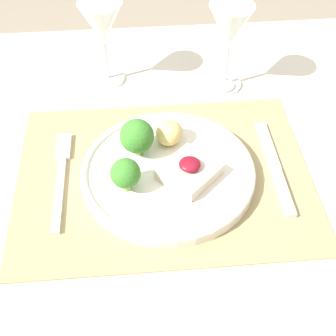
{
  "coord_description": "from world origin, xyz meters",
  "views": [
    {
      "loc": [
        -0.04,
        -0.52,
        1.28
      ],
      "look_at": [
        0.01,
        -0.01,
        0.74
      ],
      "focal_mm": 50.0,
      "sensor_mm": 36.0,
      "label": 1
    }
  ],
  "objects_px": {
    "wine_glass_near": "(230,30)",
    "wine_glass_far": "(102,27)",
    "dinner_plate": "(166,168)",
    "spoon": "(212,86)",
    "fork": "(61,172)",
    "knife": "(276,172)"
  },
  "relations": [
    {
      "from": "wine_glass_near",
      "to": "wine_glass_far",
      "type": "relative_size",
      "value": 1.03
    },
    {
      "from": "dinner_plate",
      "to": "spoon",
      "type": "bearing_deg",
      "value": 63.98
    },
    {
      "from": "fork",
      "to": "wine_glass_near",
      "type": "height_order",
      "value": "wine_glass_near"
    },
    {
      "from": "dinner_plate",
      "to": "spoon",
      "type": "relative_size",
      "value": 1.43
    },
    {
      "from": "knife",
      "to": "wine_glass_near",
      "type": "distance_m",
      "value": 0.28
    },
    {
      "from": "dinner_plate",
      "to": "wine_glass_far",
      "type": "relative_size",
      "value": 1.7
    },
    {
      "from": "knife",
      "to": "fork",
      "type": "bearing_deg",
      "value": 176.63
    },
    {
      "from": "spoon",
      "to": "wine_glass_near",
      "type": "distance_m",
      "value": 0.12
    },
    {
      "from": "wine_glass_near",
      "to": "fork",
      "type": "bearing_deg",
      "value": -144.57
    },
    {
      "from": "fork",
      "to": "dinner_plate",
      "type": "bearing_deg",
      "value": -9.26
    },
    {
      "from": "dinner_plate",
      "to": "fork",
      "type": "xyz_separation_m",
      "value": [
        -0.17,
        0.02,
        -0.01
      ]
    },
    {
      "from": "fork",
      "to": "wine_glass_near",
      "type": "bearing_deg",
      "value": 32.66
    },
    {
      "from": "fork",
      "to": "spoon",
      "type": "xyz_separation_m",
      "value": [
        0.28,
        0.21,
        0.0
      ]
    },
    {
      "from": "dinner_plate",
      "to": "wine_glass_far",
      "type": "distance_m",
      "value": 0.31
    },
    {
      "from": "dinner_plate",
      "to": "wine_glass_far",
      "type": "bearing_deg",
      "value": 108.79
    },
    {
      "from": "wine_glass_far",
      "to": "wine_glass_near",
      "type": "bearing_deg",
      "value": -9.55
    },
    {
      "from": "knife",
      "to": "wine_glass_near",
      "type": "relative_size",
      "value": 1.25
    },
    {
      "from": "dinner_plate",
      "to": "fork",
      "type": "distance_m",
      "value": 0.17
    },
    {
      "from": "fork",
      "to": "spoon",
      "type": "height_order",
      "value": "spoon"
    },
    {
      "from": "fork",
      "to": "wine_glass_near",
      "type": "distance_m",
      "value": 0.39
    },
    {
      "from": "dinner_plate",
      "to": "spoon",
      "type": "xyz_separation_m",
      "value": [
        0.11,
        0.23,
        -0.01
      ]
    },
    {
      "from": "wine_glass_near",
      "to": "wine_glass_far",
      "type": "bearing_deg",
      "value": 170.45
    }
  ]
}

